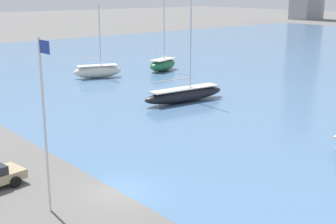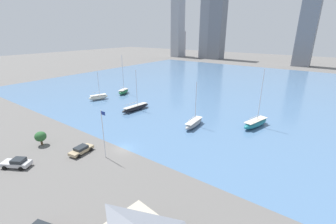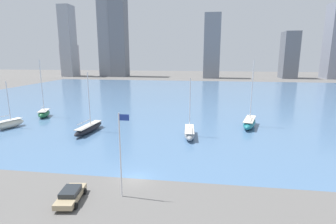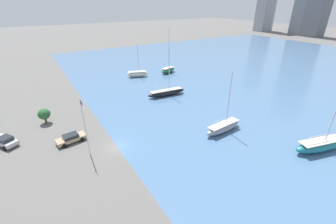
{
  "view_description": "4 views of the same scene",
  "coord_description": "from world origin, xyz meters",
  "px_view_note": "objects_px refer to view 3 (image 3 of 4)",
  "views": [
    {
      "loc": [
        23.07,
        -15.48,
        12.48
      ],
      "look_at": [
        -5.3,
        8.54,
        2.77
      ],
      "focal_mm": 50.0,
      "sensor_mm": 36.0,
      "label": 1
    },
    {
      "loc": [
        33.14,
        -29.02,
        23.89
      ],
      "look_at": [
        2.89,
        12.14,
        5.58
      ],
      "focal_mm": 24.0,
      "sensor_mm": 36.0,
      "label": 2
    },
    {
      "loc": [
        8.98,
        -31.68,
        16.3
      ],
      "look_at": [
        2.14,
        15.94,
        5.87
      ],
      "focal_mm": 28.0,
      "sensor_mm": 36.0,
      "label": 3
    },
    {
      "loc": [
        32.49,
        -9.66,
        22.97
      ],
      "look_at": [
        -0.09,
        10.61,
        4.0
      ],
      "focal_mm": 24.0,
      "sensor_mm": 36.0,
      "label": 4
    }
  ],
  "objects_px": {
    "sailboat_black": "(89,128)",
    "sailboat_gray": "(189,132)",
    "sailboat_green": "(44,113)",
    "parked_sedan_tan": "(71,195)",
    "sailboat_cream": "(9,124)",
    "sailboat_teal": "(249,123)",
    "flag_pole": "(121,152)"
  },
  "relations": [
    {
      "from": "sailboat_black",
      "to": "sailboat_gray",
      "type": "xyz_separation_m",
      "value": [
        21.76,
        -0.37,
        0.07
      ]
    },
    {
      "from": "sailboat_green",
      "to": "parked_sedan_tan",
      "type": "xyz_separation_m",
      "value": [
        28.06,
        -38.1,
        -0.27
      ]
    },
    {
      "from": "sailboat_cream",
      "to": "parked_sedan_tan",
      "type": "height_order",
      "value": "sailboat_cream"
    },
    {
      "from": "sailboat_teal",
      "to": "parked_sedan_tan",
      "type": "height_order",
      "value": "sailboat_teal"
    },
    {
      "from": "sailboat_teal",
      "to": "sailboat_gray",
      "type": "distance_m",
      "value": 16.34
    },
    {
      "from": "flag_pole",
      "to": "sailboat_cream",
      "type": "distance_m",
      "value": 43.12
    },
    {
      "from": "sailboat_teal",
      "to": "sailboat_black",
      "type": "bearing_deg",
      "value": -150.07
    },
    {
      "from": "sailboat_black",
      "to": "sailboat_gray",
      "type": "relative_size",
      "value": 1.08
    },
    {
      "from": "sailboat_teal",
      "to": "sailboat_gray",
      "type": "bearing_deg",
      "value": -129.01
    },
    {
      "from": "sailboat_cream",
      "to": "sailboat_black",
      "type": "bearing_deg",
      "value": 18.3
    },
    {
      "from": "sailboat_cream",
      "to": "sailboat_green",
      "type": "distance_m",
      "value": 11.35
    },
    {
      "from": "sailboat_gray",
      "to": "parked_sedan_tan",
      "type": "distance_m",
      "value": 28.55
    },
    {
      "from": "sailboat_black",
      "to": "flag_pole",
      "type": "bearing_deg",
      "value": -52.63
    },
    {
      "from": "flag_pole",
      "to": "sailboat_teal",
      "type": "bearing_deg",
      "value": 59.7
    },
    {
      "from": "sailboat_black",
      "to": "sailboat_teal",
      "type": "height_order",
      "value": "sailboat_teal"
    },
    {
      "from": "sailboat_cream",
      "to": "sailboat_green",
      "type": "height_order",
      "value": "sailboat_green"
    },
    {
      "from": "sailboat_black",
      "to": "sailboat_green",
      "type": "xyz_separation_m",
      "value": [
        -18.16,
        11.77,
        0.16
      ]
    },
    {
      "from": "sailboat_cream",
      "to": "sailboat_gray",
      "type": "relative_size",
      "value": 0.89
    },
    {
      "from": "sailboat_cream",
      "to": "sailboat_gray",
      "type": "xyz_separation_m",
      "value": [
        41.26,
        -0.86,
        -0.05
      ]
    },
    {
      "from": "sailboat_black",
      "to": "parked_sedan_tan",
      "type": "distance_m",
      "value": 28.13
    },
    {
      "from": "sailboat_gray",
      "to": "sailboat_green",
      "type": "height_order",
      "value": "sailboat_green"
    },
    {
      "from": "sailboat_cream",
      "to": "sailboat_gray",
      "type": "bearing_deg",
      "value": 18.56
    },
    {
      "from": "parked_sedan_tan",
      "to": "sailboat_cream",
      "type": "bearing_deg",
      "value": 129.69
    },
    {
      "from": "sailboat_black",
      "to": "parked_sedan_tan",
      "type": "height_order",
      "value": "sailboat_black"
    },
    {
      "from": "flag_pole",
      "to": "parked_sedan_tan",
      "type": "distance_m",
      "value": 7.48
    },
    {
      "from": "flag_pole",
      "to": "sailboat_black",
      "type": "distance_m",
      "value": 29.25
    },
    {
      "from": "sailboat_teal",
      "to": "parked_sedan_tan",
      "type": "xyz_separation_m",
      "value": [
        -25.13,
        -35.51,
        -0.29
      ]
    },
    {
      "from": "sailboat_cream",
      "to": "flag_pole",
      "type": "bearing_deg",
      "value": -15.81
    },
    {
      "from": "parked_sedan_tan",
      "to": "flag_pole",
      "type": "bearing_deg",
      "value": 11.09
    },
    {
      "from": "sailboat_teal",
      "to": "sailboat_green",
      "type": "height_order",
      "value": "sailboat_teal"
    },
    {
      "from": "sailboat_cream",
      "to": "parked_sedan_tan",
      "type": "distance_m",
      "value": 39.8
    },
    {
      "from": "sailboat_teal",
      "to": "sailboat_cream",
      "type": "bearing_deg",
      "value": -155.7
    }
  ]
}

